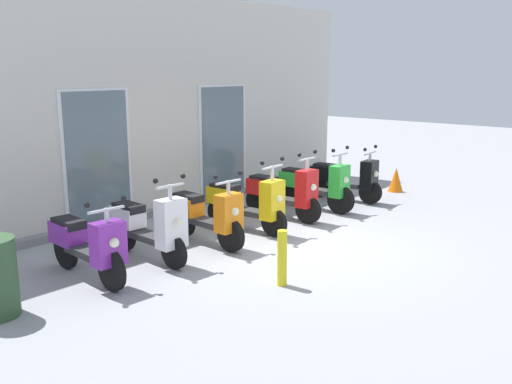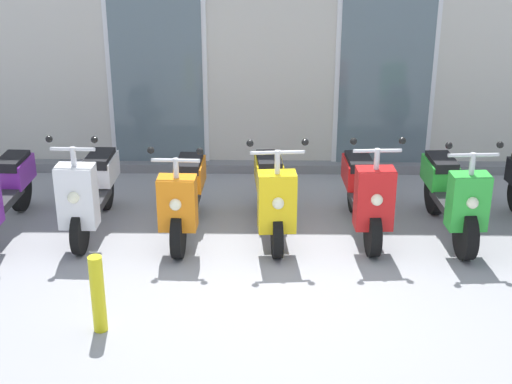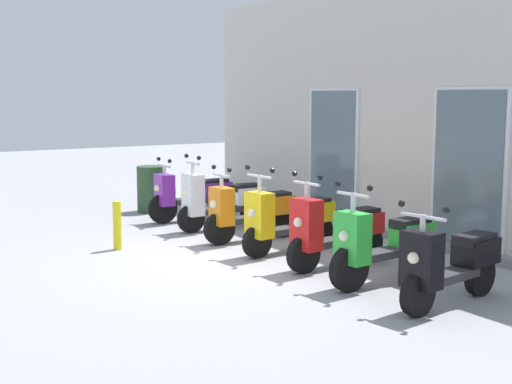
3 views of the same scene
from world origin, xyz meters
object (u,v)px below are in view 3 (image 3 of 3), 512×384
scooter_orange (250,211)px  scooter_yellow (288,219)px  scooter_white (220,200)px  trash_bin (151,189)px  scooter_green (384,245)px  scooter_purple (192,194)px  scooter_black (450,263)px  curb_bollard (117,225)px  scooter_red (335,231)px

scooter_orange → scooter_yellow: 0.94m
scooter_white → trash_bin: bearing=-174.6°
scooter_green → scooter_purple: bearing=179.8°
scooter_orange → scooter_green: bearing=0.8°
scooter_orange → scooter_black: 3.86m
scooter_orange → scooter_green: size_ratio=0.95×
scooter_orange → scooter_yellow: scooter_yellow is taller
scooter_purple → scooter_orange: size_ratio=1.05×
scooter_green → curb_bollard: size_ratio=2.37×
scooter_orange → trash_bin: size_ratio=1.82×
scooter_white → trash_bin: scooter_white is taller
scooter_purple → scooter_red: scooter_red is taller
scooter_purple → scooter_red: (3.93, 0.00, 0.01)m
trash_bin → scooter_red: bearing=2.3°
scooter_orange → scooter_red: (1.93, 0.06, 0.01)m
scooter_white → trash_bin: size_ratio=1.86×
scooter_orange → scooter_red: scooter_red is taller
scooter_purple → scooter_white: scooter_white is taller
scooter_purple → trash_bin: 1.29m
scooter_purple → scooter_black: bearing=-0.3°
scooter_purple → curb_bollard: 2.45m
scooter_yellow → trash_bin: (-4.21, -0.18, -0.05)m
scooter_green → scooter_black: bearing=-0.9°
curb_bollard → scooter_purple: bearing=126.8°
scooter_black → curb_bollard: 4.80m
scooter_white → scooter_red: (2.95, -0.00, -0.02)m
scooter_white → scooter_black: 4.88m
trash_bin → scooter_green: bearing=1.8°
scooter_orange → scooter_red: 1.93m
scooter_yellow → scooter_red: size_ratio=1.01×
scooter_orange → scooter_yellow: size_ratio=0.98×
scooter_purple → trash_bin: bearing=-170.9°
scooter_yellow → scooter_green: scooter_yellow is taller
scooter_orange → scooter_yellow: (0.94, 0.03, 0.02)m
trash_bin → scooter_purple: bearing=9.1°
scooter_white → scooter_red: scooter_white is taller
scooter_yellow → scooter_black: 2.93m
scooter_red → scooter_yellow: bearing=-178.1°
scooter_orange → scooter_yellow: bearing=1.6°
scooter_purple → scooter_green: (4.85, -0.02, -0.00)m
scooter_black → scooter_orange: bearing=-179.6°
scooter_green → scooter_white: bearing=179.6°
scooter_red → scooter_green: size_ratio=0.95×
scooter_white → scooter_black: (4.88, -0.04, -0.04)m
scooter_red → scooter_orange: bearing=-178.2°
scooter_orange → scooter_black: (3.86, 0.02, -0.01)m
scooter_purple → curb_bollard: scooter_purple is taller
scooter_red → trash_bin: scooter_red is taller
scooter_purple → scooter_white: size_ratio=1.02×
curb_bollard → scooter_red: bearing=38.6°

